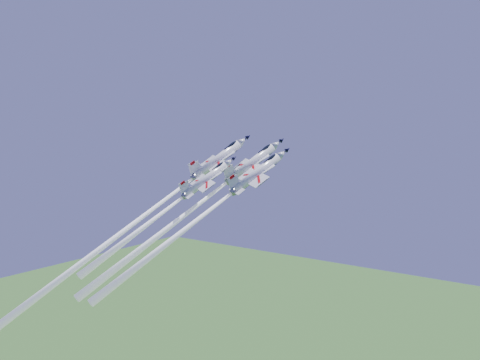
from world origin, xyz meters
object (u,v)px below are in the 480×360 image
Objects in this scene: jet_lead at (191,211)px; jet_slot at (164,211)px; jet_right at (200,218)px; jet_left at (128,228)px.

jet_slot is at bearing -75.60° from jet_lead.
jet_slot is (-8.89, -0.45, 0.54)m from jet_right.
jet_slot is at bearing 40.56° from jet_left.
jet_lead is 1.12× the size of jet_right.
jet_left reaches higher than jet_slot.
jet_lead is 1.38× the size of jet_slot.
jet_lead reaches higher than jet_slot.
jet_left is 18.53m from jet_right.
jet_lead is 13.74m from jet_left.
jet_right is 1.23× the size of jet_slot.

